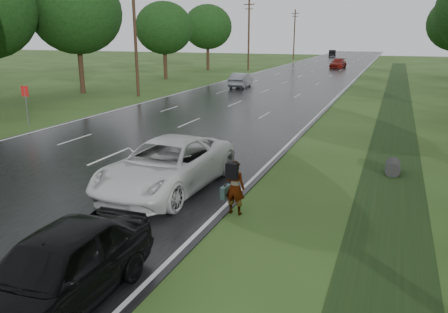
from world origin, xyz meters
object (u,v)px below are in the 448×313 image
object	(u,v)px
road_sign	(25,97)
white_pickup	(167,165)
dark_sedan	(56,270)
silver_sedan	(241,80)
pedestrian	(234,187)

from	to	relation	value
road_sign	white_pickup	world-z (taller)	road_sign
dark_sedan	silver_sedan	distance (m)	36.77
white_pickup	silver_sedan	size ratio (longest dim) A/B	1.43
road_sign	white_pickup	xyz separation A→B (m)	(12.86, -6.77, -0.75)
dark_sedan	silver_sedan	bearing A→B (deg)	102.76
white_pickup	pedestrian	bearing A→B (deg)	-18.83
pedestrian	silver_sedan	bearing A→B (deg)	-67.98
white_pickup	road_sign	bearing A→B (deg)	154.43
silver_sedan	road_sign	bearing A→B (deg)	72.70
pedestrian	white_pickup	size ratio (longest dim) A/B	0.27
road_sign	pedestrian	bearing A→B (deg)	-26.61
road_sign	dark_sedan	xyz separation A→B (m)	(14.14, -13.48, -0.80)
white_pickup	dark_sedan	bearing A→B (deg)	-76.99
road_sign	white_pickup	bearing A→B (deg)	-27.77
dark_sedan	white_pickup	bearing A→B (deg)	99.81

